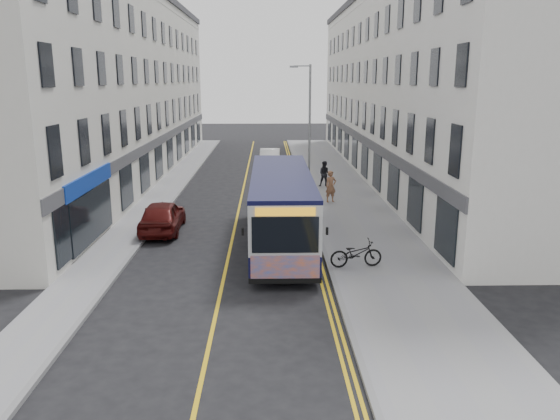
{
  "coord_description": "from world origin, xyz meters",
  "views": [
    {
      "loc": [
        1.65,
        -20.01,
        7.15
      ],
      "look_at": [
        2.16,
        2.97,
        1.6
      ],
      "focal_mm": 35.0,
      "sensor_mm": 36.0,
      "label": 1
    }
  ],
  "objects_px": {
    "bicycle": "(356,254)",
    "pedestrian_near": "(331,186)",
    "streetlamp": "(308,124)",
    "pedestrian_far": "(325,174)",
    "car_white": "(270,158)",
    "car_maroon": "(162,216)",
    "city_bus": "(281,206)"
  },
  "relations": [
    {
      "from": "bicycle",
      "to": "pedestrian_near",
      "type": "relative_size",
      "value": 1.09
    },
    {
      "from": "city_bus",
      "to": "pedestrian_far",
      "type": "distance_m",
      "value": 13.07
    },
    {
      "from": "streetlamp",
      "to": "pedestrian_near",
      "type": "height_order",
      "value": "streetlamp"
    },
    {
      "from": "streetlamp",
      "to": "pedestrian_far",
      "type": "bearing_deg",
      "value": 53.27
    },
    {
      "from": "streetlamp",
      "to": "pedestrian_near",
      "type": "relative_size",
      "value": 4.34
    },
    {
      "from": "streetlamp",
      "to": "car_maroon",
      "type": "distance_m",
      "value": 12.08
    },
    {
      "from": "streetlamp",
      "to": "bicycle",
      "type": "distance_m",
      "value": 14.75
    },
    {
      "from": "streetlamp",
      "to": "car_maroon",
      "type": "bearing_deg",
      "value": -131.05
    },
    {
      "from": "pedestrian_near",
      "to": "pedestrian_far",
      "type": "bearing_deg",
      "value": 68.88
    },
    {
      "from": "city_bus",
      "to": "bicycle",
      "type": "xyz_separation_m",
      "value": [
        2.78,
        -3.31,
        -1.11
      ]
    },
    {
      "from": "city_bus",
      "to": "pedestrian_far",
      "type": "relative_size",
      "value": 6.47
    },
    {
      "from": "bicycle",
      "to": "car_maroon",
      "type": "distance_m",
      "value": 10.07
    },
    {
      "from": "car_white",
      "to": "pedestrian_near",
      "type": "bearing_deg",
      "value": -73.89
    },
    {
      "from": "bicycle",
      "to": "pedestrian_near",
      "type": "distance_m",
      "value": 11.34
    },
    {
      "from": "bicycle",
      "to": "car_white",
      "type": "xyz_separation_m",
      "value": [
        -3.19,
        24.86,
        0.11
      ]
    },
    {
      "from": "city_bus",
      "to": "car_maroon",
      "type": "distance_m",
      "value": 6.13
    },
    {
      "from": "car_white",
      "to": "car_maroon",
      "type": "xyz_separation_m",
      "value": [
        -5.21,
        -19.31,
        0.01
      ]
    },
    {
      "from": "bicycle",
      "to": "pedestrian_far",
      "type": "bearing_deg",
      "value": -8.07
    },
    {
      "from": "pedestrian_far",
      "to": "streetlamp",
      "type": "bearing_deg",
      "value": -121.11
    },
    {
      "from": "streetlamp",
      "to": "car_maroon",
      "type": "xyz_separation_m",
      "value": [
        -7.57,
        -8.69,
        -3.62
      ]
    },
    {
      "from": "pedestrian_far",
      "to": "car_maroon",
      "type": "distance_m",
      "value": 13.66
    },
    {
      "from": "streetlamp",
      "to": "pedestrian_near",
      "type": "xyz_separation_m",
      "value": [
        1.14,
        -2.92,
        -3.34
      ]
    },
    {
      "from": "pedestrian_far",
      "to": "car_white",
      "type": "xyz_separation_m",
      "value": [
        -3.63,
        8.9,
        -0.22
      ]
    },
    {
      "from": "car_maroon",
      "to": "bicycle",
      "type": "bearing_deg",
      "value": 145.23
    },
    {
      "from": "bicycle",
      "to": "car_white",
      "type": "distance_m",
      "value": 25.06
    },
    {
      "from": "car_white",
      "to": "car_maroon",
      "type": "height_order",
      "value": "car_maroon"
    },
    {
      "from": "bicycle",
      "to": "pedestrian_near",
      "type": "xyz_separation_m",
      "value": [
        0.31,
        11.33,
        0.39
      ]
    },
    {
      "from": "city_bus",
      "to": "car_maroon",
      "type": "bearing_deg",
      "value": 158.26
    },
    {
      "from": "car_maroon",
      "to": "car_white",
      "type": "bearing_deg",
      "value": -106.43
    },
    {
      "from": "streetlamp",
      "to": "bicycle",
      "type": "relative_size",
      "value": 3.98
    },
    {
      "from": "city_bus",
      "to": "car_maroon",
      "type": "height_order",
      "value": "city_bus"
    },
    {
      "from": "streetlamp",
      "to": "pedestrian_far",
      "type": "distance_m",
      "value": 4.02
    }
  ]
}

